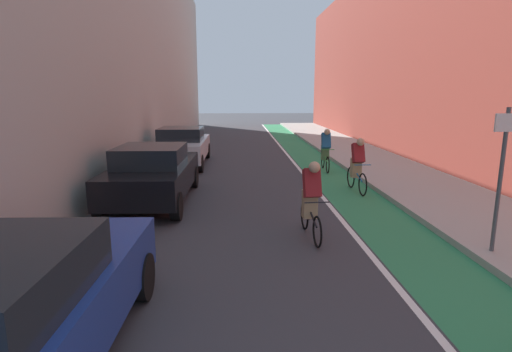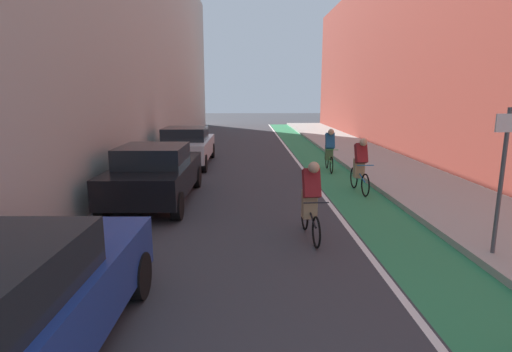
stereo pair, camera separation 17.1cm
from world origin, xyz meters
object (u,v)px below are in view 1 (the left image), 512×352
object	(u,v)px
parked_sedan_black	(153,173)
street_sign_post	(502,167)
cyclist_mid	(311,199)
cyclist_trailing	(357,165)
parked_sedan_white	(182,146)
cyclist_far	(326,149)

from	to	relation	value
parked_sedan_black	street_sign_post	world-z (taller)	street_sign_post
street_sign_post	parked_sedan_black	bearing A→B (deg)	148.52
parked_sedan_black	cyclist_mid	world-z (taller)	cyclist_mid
cyclist_trailing	parked_sedan_black	bearing A→B (deg)	-170.78
parked_sedan_white	cyclist_trailing	distance (m)	7.51
cyclist_trailing	cyclist_far	world-z (taller)	cyclist_trailing
parked_sedan_black	parked_sedan_white	distance (m)	5.78
parked_sedan_black	parked_sedan_white	world-z (taller)	same
parked_sedan_black	cyclist_trailing	xyz separation A→B (m)	(5.73, 0.93, 0.02)
cyclist_mid	cyclist_trailing	size ratio (longest dim) A/B	0.97
cyclist_mid	cyclist_far	distance (m)	7.39
parked_sedan_black	cyclist_mid	distance (m)	4.67
cyclist_far	street_sign_post	size ratio (longest dim) A/B	0.67
parked_sedan_black	parked_sedan_white	size ratio (longest dim) A/B	0.99
parked_sedan_white	cyclist_trailing	bearing A→B (deg)	-40.27
parked_sedan_white	cyclist_far	world-z (taller)	cyclist_far
cyclist_trailing	cyclist_far	bearing A→B (deg)	93.57
cyclist_far	cyclist_trailing	bearing A→B (deg)	-86.43
cyclist_trailing	cyclist_far	distance (m)	3.34
parked_sedan_white	parked_sedan_black	bearing A→B (deg)	-90.00
street_sign_post	parked_sedan_white	bearing A→B (deg)	124.05
cyclist_far	street_sign_post	world-z (taller)	street_sign_post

